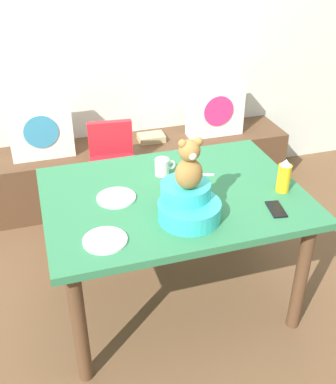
{
  "coord_description": "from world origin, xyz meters",
  "views": [
    {
      "loc": [
        -0.63,
        -1.95,
        2.0
      ],
      "look_at": [
        0.0,
        0.1,
        0.69
      ],
      "focal_mm": 43.35,
      "sensor_mm": 36.0,
      "label": 1
    }
  ],
  "objects_px": {
    "coffee_mug": "(162,167)",
    "book_stack": "(151,138)",
    "dinner_plate_near": "(116,198)",
    "pillow_floral_right": "(215,108)",
    "highchair": "(113,166)",
    "infant_seat_teal": "(189,204)",
    "dining_table": "(174,209)",
    "teddy_bear": "(190,165)",
    "pillow_floral_left": "(40,128)",
    "ketchup_bottle": "(284,176)",
    "cell_phone": "(276,209)",
    "dinner_plate_far": "(105,240)"
  },
  "relations": [
    {
      "from": "coffee_mug",
      "to": "book_stack",
      "type": "bearing_deg",
      "value": 78.35
    },
    {
      "from": "dinner_plate_near",
      "to": "pillow_floral_right",
      "type": "bearing_deg",
      "value": 48.98
    },
    {
      "from": "highchair",
      "to": "infant_seat_teal",
      "type": "distance_m",
      "value": 1.08
    },
    {
      "from": "dining_table",
      "to": "highchair",
      "type": "distance_m",
      "value": 0.83
    },
    {
      "from": "dining_table",
      "to": "pillow_floral_right",
      "type": "bearing_deg",
      "value": 59.02
    },
    {
      "from": "teddy_bear",
      "to": "dinner_plate_near",
      "type": "xyz_separation_m",
      "value": [
        -0.3,
        0.26,
        -0.27
      ]
    },
    {
      "from": "infant_seat_teal",
      "to": "teddy_bear",
      "type": "xyz_separation_m",
      "value": [
        0.0,
        -0.0,
        0.21
      ]
    },
    {
      "from": "highchair",
      "to": "teddy_bear",
      "type": "distance_m",
      "value": 1.15
    },
    {
      "from": "pillow_floral_right",
      "to": "highchair",
      "type": "xyz_separation_m",
      "value": [
        -0.9,
        -0.42,
        -0.16
      ]
    },
    {
      "from": "pillow_floral_left",
      "to": "pillow_floral_right",
      "type": "height_order",
      "value": "same"
    },
    {
      "from": "dinner_plate_near",
      "to": "ketchup_bottle",
      "type": "bearing_deg",
      "value": -11.78
    },
    {
      "from": "teddy_bear",
      "to": "dinner_plate_near",
      "type": "height_order",
      "value": "teddy_bear"
    },
    {
      "from": "coffee_mug",
      "to": "dinner_plate_near",
      "type": "distance_m",
      "value": 0.35
    },
    {
      "from": "book_stack",
      "to": "pillow_floral_right",
      "type": "bearing_deg",
      "value": -2.32
    },
    {
      "from": "pillow_floral_right",
      "to": "ketchup_bottle",
      "type": "xyz_separation_m",
      "value": [
        -0.18,
        -1.36,
        0.15
      ]
    },
    {
      "from": "dining_table",
      "to": "infant_seat_teal",
      "type": "bearing_deg",
      "value": -88.82
    },
    {
      "from": "pillow_floral_right",
      "to": "cell_phone",
      "type": "distance_m",
      "value": 1.54
    },
    {
      "from": "cell_phone",
      "to": "pillow_floral_right",
      "type": "bearing_deg",
      "value": -91.85
    },
    {
      "from": "book_stack",
      "to": "ketchup_bottle",
      "type": "xyz_separation_m",
      "value": [
        0.34,
        -1.38,
        0.34
      ]
    },
    {
      "from": "dinner_plate_far",
      "to": "cell_phone",
      "type": "xyz_separation_m",
      "value": [
        0.85,
        0.0,
        -0.0
      ]
    },
    {
      "from": "dinner_plate_near",
      "to": "highchair",
      "type": "bearing_deg",
      "value": 80.8
    },
    {
      "from": "dining_table",
      "to": "cell_phone",
      "type": "height_order",
      "value": "cell_phone"
    },
    {
      "from": "infant_seat_teal",
      "to": "teddy_bear",
      "type": "height_order",
      "value": "teddy_bear"
    },
    {
      "from": "pillow_floral_left",
      "to": "cell_phone",
      "type": "relative_size",
      "value": 3.06
    },
    {
      "from": "pillow_floral_right",
      "to": "infant_seat_teal",
      "type": "bearing_deg",
      "value": -116.76
    },
    {
      "from": "dining_table",
      "to": "teddy_bear",
      "type": "xyz_separation_m",
      "value": [
        0.0,
        -0.22,
        0.38
      ]
    },
    {
      "from": "pillow_floral_right",
      "to": "infant_seat_teal",
      "type": "relative_size",
      "value": 1.33
    },
    {
      "from": "book_stack",
      "to": "ketchup_bottle",
      "type": "distance_m",
      "value": 1.46
    },
    {
      "from": "dining_table",
      "to": "pillow_floral_left",
      "type": "bearing_deg",
      "value": 116.46
    },
    {
      "from": "book_stack",
      "to": "dinner_plate_near",
      "type": "relative_size",
      "value": 1.0
    },
    {
      "from": "ketchup_bottle",
      "to": "cell_phone",
      "type": "xyz_separation_m",
      "value": [
        -0.12,
        -0.16,
        -0.08
      ]
    },
    {
      "from": "book_stack",
      "to": "dining_table",
      "type": "distance_m",
      "value": 1.26
    },
    {
      "from": "cell_phone",
      "to": "ketchup_bottle",
      "type": "bearing_deg",
      "value": -118.1
    },
    {
      "from": "highchair",
      "to": "pillow_floral_left",
      "type": "bearing_deg",
      "value": 136.1
    },
    {
      "from": "dining_table",
      "to": "infant_seat_teal",
      "type": "xyz_separation_m",
      "value": [
        0.0,
        -0.22,
        0.17
      ]
    },
    {
      "from": "coffee_mug",
      "to": "dining_table",
      "type": "bearing_deg",
      "value": -90.39
    },
    {
      "from": "cell_phone",
      "to": "dining_table",
      "type": "bearing_deg",
      "value": -25.09
    },
    {
      "from": "book_stack",
      "to": "dining_table",
      "type": "relative_size",
      "value": 0.15
    },
    {
      "from": "highchair",
      "to": "teddy_bear",
      "type": "relative_size",
      "value": 3.16
    },
    {
      "from": "teddy_bear",
      "to": "dinner_plate_far",
      "type": "relative_size",
      "value": 1.25
    },
    {
      "from": "pillow_floral_left",
      "to": "teddy_bear",
      "type": "bearing_deg",
      "value": -67.03
    },
    {
      "from": "book_stack",
      "to": "infant_seat_teal",
      "type": "distance_m",
      "value": 1.51
    },
    {
      "from": "pillow_floral_right",
      "to": "highchair",
      "type": "height_order",
      "value": "pillow_floral_right"
    },
    {
      "from": "dining_table",
      "to": "ketchup_bottle",
      "type": "bearing_deg",
      "value": -14.3
    },
    {
      "from": "teddy_bear",
      "to": "dinner_plate_near",
      "type": "distance_m",
      "value": 0.48
    },
    {
      "from": "pillow_floral_right",
      "to": "coffee_mug",
      "type": "distance_m",
      "value": 1.24
    },
    {
      "from": "infant_seat_teal",
      "to": "dinner_plate_far",
      "type": "bearing_deg",
      "value": -169.47
    },
    {
      "from": "teddy_bear",
      "to": "dinner_plate_far",
      "type": "xyz_separation_m",
      "value": [
        -0.42,
        -0.08,
        -0.27
      ]
    },
    {
      "from": "pillow_floral_left",
      "to": "highchair",
      "type": "height_order",
      "value": "pillow_floral_left"
    },
    {
      "from": "teddy_bear",
      "to": "ketchup_bottle",
      "type": "height_order",
      "value": "teddy_bear"
    }
  ]
}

